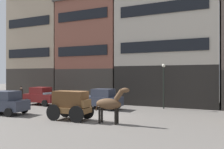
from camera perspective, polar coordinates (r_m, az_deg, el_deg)
name	(u,v)px	position (r m, az deg, el deg)	size (l,w,h in m)	color
ground_plane	(92,117)	(16.97, -5.10, -10.61)	(120.00, 120.00, 0.00)	#605B56
building_far_left	(44,39)	(32.99, -16.63, 8.58)	(8.36, 6.38, 16.08)	#38332D
building_center_left	(94,50)	(28.30, -4.43, 6.14)	(8.04, 6.38, 12.27)	#38332D
building_center_right	(167,48)	(25.28, 13.73, 6.40)	(10.49, 6.38, 11.85)	black
cargo_wagon	(71,103)	(15.97, -10.25, -7.11)	(2.94, 1.57, 1.98)	brown
draft_horse	(110,104)	(14.51, -0.51, -7.32)	(2.35, 0.64, 2.30)	#513823
sedan_dark	(41,96)	(24.65, -17.30, -5.19)	(3.77, 1.99, 1.83)	maroon
sedan_light	(5,103)	(19.91, -25.31, -6.39)	(3.83, 2.13, 1.83)	#333847
sedan_parked_curb	(102,99)	(20.77, -2.51, -6.14)	(3.77, 1.99, 1.83)	#333847
pedestrian_officer	(21,93)	(28.23, -21.85, -4.40)	(0.41, 0.41, 1.79)	black
streetlamp_curbside	(164,80)	(21.35, 12.84, -1.25)	(0.32, 0.32, 4.12)	black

